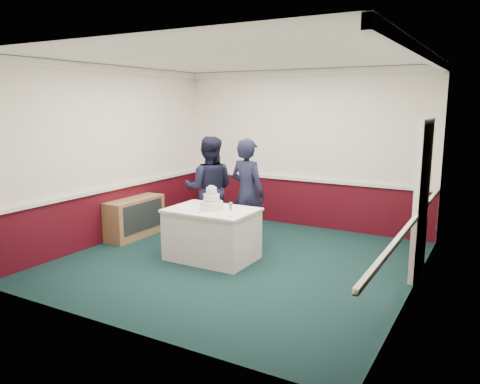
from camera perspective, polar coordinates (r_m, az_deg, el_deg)
The scene contains 9 objects.
ground at distance 7.20m, azimuth -0.25°, elevation -8.43°, with size 5.00×5.00×0.00m, color #132F30.
room_shell at distance 7.32m, azimuth 2.67°, elevation 7.60°, with size 5.00×5.00×3.00m.
sideboard at distance 8.61m, azimuth -12.67°, elevation -3.07°, with size 0.41×1.20×0.70m.
cake_table at distance 7.21m, azimuth -3.44°, elevation -5.10°, with size 1.32×0.92×0.79m.
wedding_cake at distance 7.09m, azimuth -3.48°, elevation -1.21°, with size 0.35×0.35×0.36m.
cake_knife at distance 6.96m, azimuth -4.58°, elevation -2.35°, with size 0.01×0.22×0.01m, color silver.
champagne_flute at distance 6.59m, azimuth -1.16°, elevation -1.86°, with size 0.05×0.05×0.21m.
person_man at distance 8.10m, azimuth -3.77°, elevation 0.36°, with size 0.88×0.69×1.82m, color black.
person_woman at distance 7.72m, azimuth 0.91°, elevation -0.15°, with size 0.66×0.43×1.81m, color black.
Camera 1 is at (3.37, -5.91, 2.36)m, focal length 35.00 mm.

